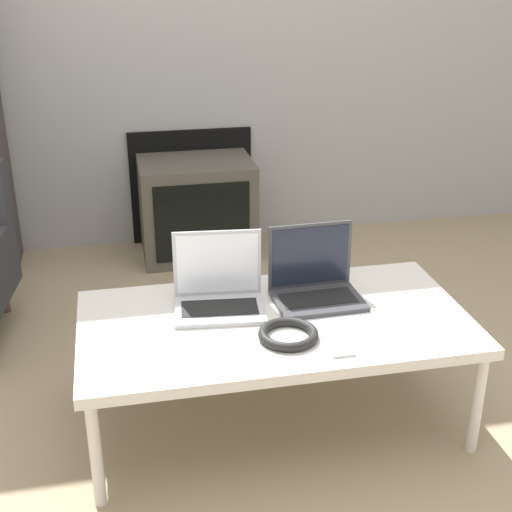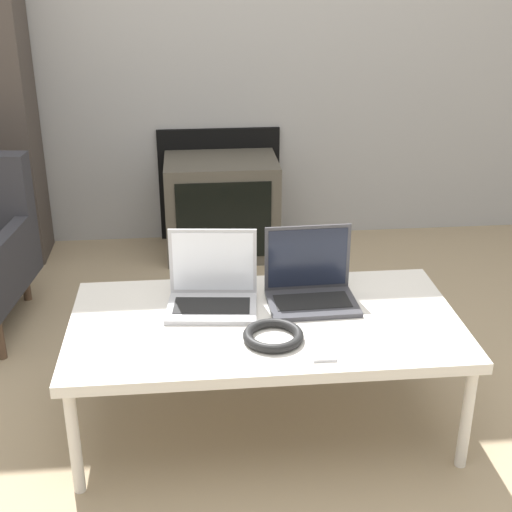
{
  "view_description": "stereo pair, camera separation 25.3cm",
  "coord_description": "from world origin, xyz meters",
  "px_view_note": "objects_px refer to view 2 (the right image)",
  "views": [
    {
      "loc": [
        -0.48,
        -1.76,
        1.5
      ],
      "look_at": [
        0.0,
        0.52,
        0.49
      ],
      "focal_mm": 50.0,
      "sensor_mm": 36.0,
      "label": 1
    },
    {
      "loc": [
        -0.22,
        -1.8,
        1.5
      ],
      "look_at": [
        0.0,
        0.52,
        0.49
      ],
      "focal_mm": 50.0,
      "sensor_mm": 36.0,
      "label": 2
    }
  ],
  "objects_px": {
    "phone": "(321,349)",
    "tv": "(222,207)",
    "laptop_left": "(212,289)",
    "headphones": "(273,335)",
    "laptop_right": "(310,284)"
  },
  "relations": [
    {
      "from": "laptop_left",
      "to": "laptop_right",
      "type": "height_order",
      "value": "same"
    },
    {
      "from": "tv",
      "to": "phone",
      "type": "bearing_deg",
      "value": -82.93
    },
    {
      "from": "phone",
      "to": "tv",
      "type": "height_order",
      "value": "tv"
    },
    {
      "from": "laptop_right",
      "to": "tv",
      "type": "distance_m",
      "value": 1.4
    },
    {
      "from": "laptop_left",
      "to": "headphones",
      "type": "relative_size",
      "value": 1.68
    },
    {
      "from": "laptop_left",
      "to": "tv",
      "type": "relative_size",
      "value": 0.55
    },
    {
      "from": "laptop_right",
      "to": "headphones",
      "type": "distance_m",
      "value": 0.3
    },
    {
      "from": "phone",
      "to": "tv",
      "type": "xyz_separation_m",
      "value": [
        -0.21,
        1.7,
        -0.15
      ]
    },
    {
      "from": "laptop_right",
      "to": "headphones",
      "type": "relative_size",
      "value": 1.61
    },
    {
      "from": "laptop_right",
      "to": "tv",
      "type": "xyz_separation_m",
      "value": [
        -0.23,
        1.37,
        -0.2
      ]
    },
    {
      "from": "headphones",
      "to": "phone",
      "type": "xyz_separation_m",
      "value": [
        0.14,
        -0.08,
        -0.01
      ]
    },
    {
      "from": "laptop_right",
      "to": "phone",
      "type": "bearing_deg",
      "value": -95.27
    },
    {
      "from": "laptop_left",
      "to": "headphones",
      "type": "bearing_deg",
      "value": -49.38
    },
    {
      "from": "laptop_right",
      "to": "phone",
      "type": "xyz_separation_m",
      "value": [
        -0.02,
        -0.33,
        -0.05
      ]
    },
    {
      "from": "laptop_left",
      "to": "phone",
      "type": "relative_size",
      "value": 2.33
    }
  ]
}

